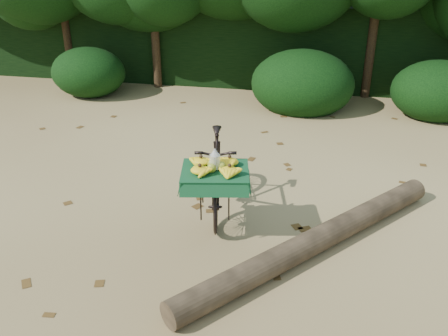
# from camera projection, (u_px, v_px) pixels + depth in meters

# --- Properties ---
(ground) EXTENTS (80.00, 80.00, 0.00)m
(ground) POSITION_uv_depth(u_px,v_px,m) (159.00, 208.00, 5.92)
(ground) COLOR tan
(ground) RESTS_ON ground
(vendor_bicycle) EXTENTS (0.91, 1.79, 0.99)m
(vendor_bicycle) POSITION_uv_depth(u_px,v_px,m) (217.00, 173.00, 5.66)
(vendor_bicycle) COLOR black
(vendor_bicycle) RESTS_ON ground
(fallen_log) EXTENTS (2.62, 3.01, 0.27)m
(fallen_log) POSITION_uv_depth(u_px,v_px,m) (317.00, 240.00, 5.04)
(fallen_log) COLOR brown
(fallen_log) RESTS_ON ground
(hedge_backdrop) EXTENTS (26.00, 1.80, 1.80)m
(hedge_backdrop) POSITION_uv_depth(u_px,v_px,m) (244.00, 41.00, 11.10)
(hedge_backdrop) COLOR black
(hedge_backdrop) RESTS_ON ground
(bush_clumps) EXTENTS (8.80, 1.70, 0.90)m
(bush_clumps) POSITION_uv_depth(u_px,v_px,m) (251.00, 84.00, 9.43)
(bush_clumps) COLOR black
(bush_clumps) RESTS_ON ground
(leaf_litter) EXTENTS (7.00, 7.30, 0.01)m
(leaf_litter) POSITION_uv_depth(u_px,v_px,m) (174.00, 184.00, 6.49)
(leaf_litter) COLOR #513715
(leaf_litter) RESTS_ON ground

